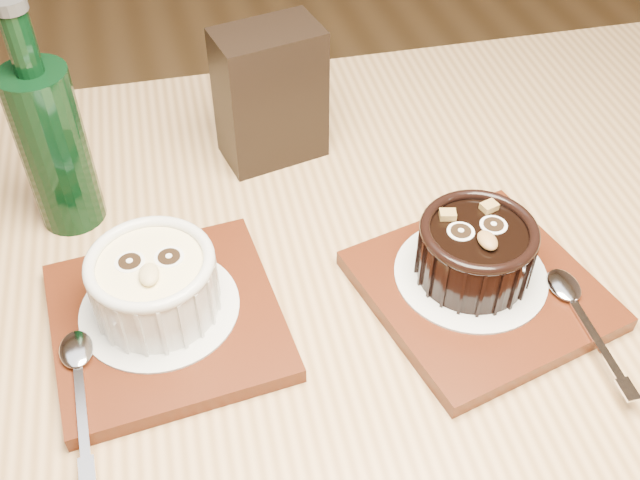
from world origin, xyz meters
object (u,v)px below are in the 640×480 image
Objects in this scene: ramekin_white at (154,281)px; tray_right at (480,290)px; table at (303,390)px; tray_left at (167,321)px; condiment_stand at (270,95)px; green_bottle at (53,143)px; ramekin_dark at (476,249)px.

tray_right is at bearing -4.06° from ramekin_white.
tray_left is at bearing 163.81° from table.
condiment_stand is at bearing 56.13° from tray_left.
table is 0.31m from green_bottle.
condiment_stand is at bearing 60.22° from ramekin_white.
tray_left is 0.25m from condiment_stand.
tray_left is 1.86× the size of ramekin_dark.
tray_right is (0.26, -0.04, 0.00)m from tray_left.
green_bottle is at bearing 132.33° from table.
ramekin_white is (-0.11, 0.04, 0.14)m from table.
ramekin_dark reaches higher than tray_left.
ramekin_white is 0.24m from condiment_stand.
ramekin_white is at bearing -67.04° from green_bottle.
tray_right is at bearing -8.35° from tray_left.
table is at bearing -47.67° from green_bottle.
tray_right is at bearing -31.05° from green_bottle.
ramekin_dark is 0.69× the size of condiment_stand.
ramekin_white is at bearing 160.50° from table.
ramekin_white is at bearing 172.70° from ramekin_dark.
tray_left is (-0.11, 0.03, 0.10)m from table.
ramekin_dark is at bearing 1.73° from table.
tray_left is 1.00× the size of tray_right.
tray_left is 0.26m from tray_right.
tray_left is at bearing 171.65° from tray_right.
ramekin_white reaches higher than tray_right.
ramekin_white reaches higher than ramekin_dark.
green_bottle is (-0.32, 0.19, 0.04)m from ramekin_dark.
tray_right is at bearing -69.30° from ramekin_dark.
table is at bearing -178.10° from ramekin_dark.
tray_left is 0.81× the size of green_bottle.
condiment_stand is 0.21m from green_bottle.
table is at bearing -13.64° from ramekin_white.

